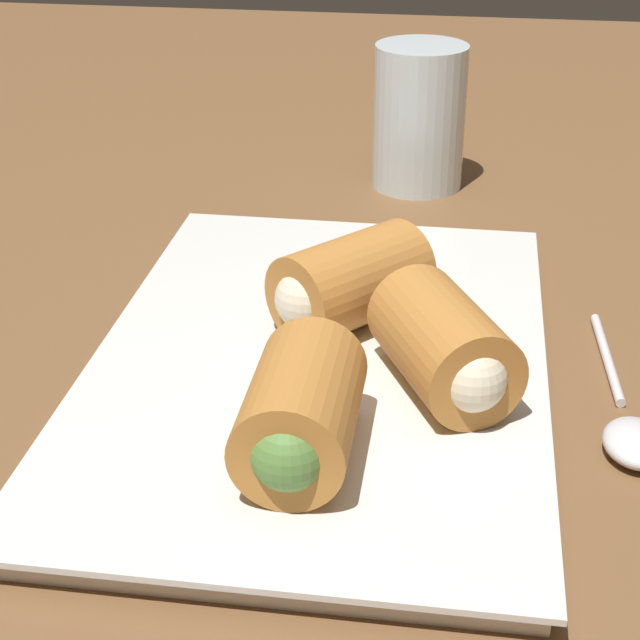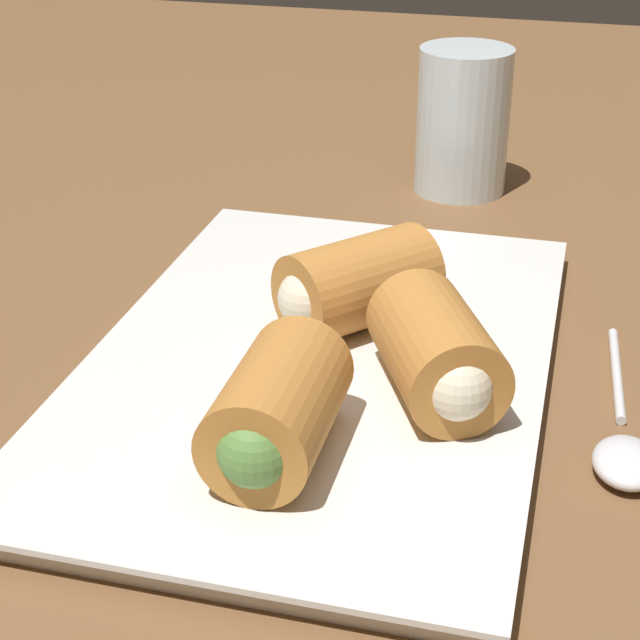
# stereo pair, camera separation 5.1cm
# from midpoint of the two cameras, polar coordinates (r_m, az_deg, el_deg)

# --- Properties ---
(table_surface) EXTENTS (1.80, 1.40, 0.02)m
(table_surface) POSITION_cam_midpoint_polar(r_m,az_deg,el_deg) (0.54, 0.27, -4.85)
(table_surface) COLOR brown
(table_surface) RESTS_ON ground
(serving_plate) EXTENTS (0.35, 0.22, 0.01)m
(serving_plate) POSITION_cam_midpoint_polar(r_m,az_deg,el_deg) (0.54, -2.71, -2.56)
(serving_plate) COLOR silver
(serving_plate) RESTS_ON table_surface
(roll_front_left) EXTENTS (0.09, 0.09, 0.05)m
(roll_front_left) POSITION_cam_midpoint_polar(r_m,az_deg,el_deg) (0.55, -1.29, 1.89)
(roll_front_left) COLOR #B77533
(roll_front_left) RESTS_ON serving_plate
(roll_front_right) EXTENTS (0.09, 0.05, 0.05)m
(roll_front_right) POSITION_cam_midpoint_polar(r_m,az_deg,el_deg) (0.44, -4.43, -5.20)
(roll_front_right) COLOR #B77533
(roll_front_right) RESTS_ON serving_plate
(roll_back_left) EXTENTS (0.09, 0.08, 0.05)m
(roll_back_left) POSITION_cam_midpoint_polar(r_m,az_deg,el_deg) (0.49, 3.88, -1.62)
(roll_back_left) COLOR #B77533
(roll_back_left) RESTS_ON serving_plate
(spoon) EXTENTS (0.15, 0.03, 0.01)m
(spoon) POSITION_cam_midpoint_polar(r_m,az_deg,el_deg) (0.51, 13.58, -5.87)
(spoon) COLOR silver
(spoon) RESTS_ON table_surface
(drinking_glass) EXTENTS (0.07, 0.07, 0.10)m
(drinking_glass) POSITION_cam_midpoint_polar(r_m,az_deg,el_deg) (0.78, 3.41, 10.73)
(drinking_glass) COLOR silver
(drinking_glass) RESTS_ON table_surface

